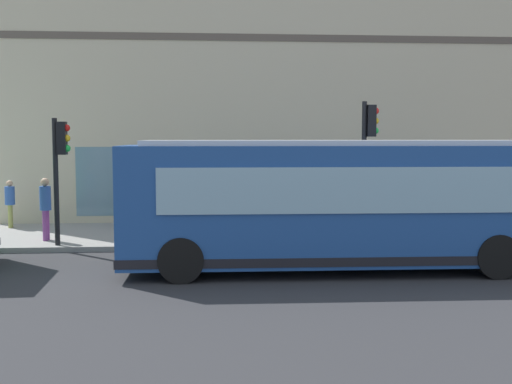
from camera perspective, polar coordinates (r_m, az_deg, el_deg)
ground at (r=15.20m, az=3.07°, el=-6.96°), size 120.00×120.00×0.00m
sidewalk_curb at (r=20.12m, az=1.21°, el=-3.79°), size 4.88×40.00×0.15m
building_corner at (r=25.90m, az=-0.06°, el=11.27°), size 6.93×18.57×11.97m
city_bus_nearside at (r=14.99m, az=7.24°, el=-1.14°), size 2.74×10.08×3.07m
traffic_light_near_corner at (r=18.38m, az=10.09°, el=4.27°), size 0.32×0.49×4.00m
traffic_light_down_block at (r=18.16m, az=-17.26°, el=3.04°), size 0.32×0.49×3.51m
fire_hydrant at (r=20.21m, az=17.24°, el=-2.72°), size 0.35×0.35×0.74m
pedestrian_walking_along_curb at (r=20.95m, az=-8.34°, el=-0.62°), size 0.32×0.32×1.68m
pedestrian_near_building_entrance at (r=20.96m, az=-12.16°, el=-0.46°), size 0.32×0.32×1.80m
pedestrian_by_light_pole at (r=22.40m, az=-21.31°, el=-0.74°), size 0.32×0.32×1.57m
pedestrian_near_hydrant at (r=19.25m, az=-18.46°, el=-1.05°), size 0.32×0.32×1.82m
newspaper_vending_box at (r=19.44m, az=1.04°, el=-2.52°), size 0.44×0.43×0.90m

